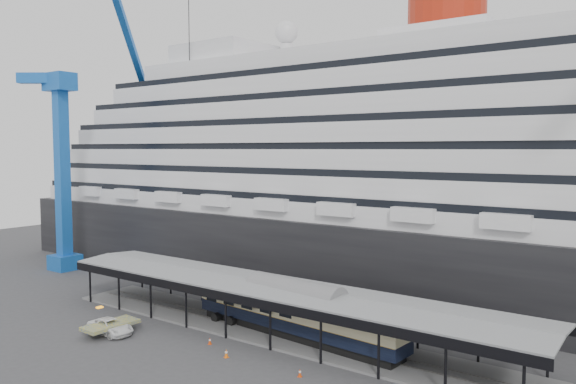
% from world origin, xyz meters
% --- Properties ---
extents(ground, '(200.00, 200.00, 0.00)m').
position_xyz_m(ground, '(0.00, 0.00, 0.00)').
color(ground, '#3B3B3D').
rests_on(ground, ground).
extents(cruise_ship, '(130.00, 30.00, 43.90)m').
position_xyz_m(cruise_ship, '(0.05, 32.00, 18.35)').
color(cruise_ship, black).
rests_on(cruise_ship, ground).
extents(platform_canopy, '(56.00, 9.18, 5.30)m').
position_xyz_m(platform_canopy, '(0.00, 5.00, 2.36)').
color(platform_canopy, slate).
rests_on(platform_canopy, ground).
extents(crane_blue, '(22.63, 19.19, 47.60)m').
position_xyz_m(crane_blue, '(-45.11, 10.62, 19.96)').
color(crane_blue, blue).
rests_on(crane_blue, ground).
extents(port_truck, '(5.71, 2.85, 1.56)m').
position_xyz_m(port_truck, '(-13.55, -5.23, 0.78)').
color(port_truck, white).
rests_on(port_truck, ground).
extents(pullman_carriage, '(25.46, 5.42, 24.82)m').
position_xyz_m(pullman_carriage, '(2.87, 5.00, 2.98)').
color(pullman_carriage, black).
rests_on(pullman_carriage, ground).
extents(traffic_cone_left, '(0.54, 0.54, 0.82)m').
position_xyz_m(traffic_cone_left, '(0.78, -3.05, 0.41)').
color(traffic_cone_left, orange).
rests_on(traffic_cone_left, ground).
extents(traffic_cone_mid, '(0.48, 0.48, 0.70)m').
position_xyz_m(traffic_cone_mid, '(-2.94, -1.39, 0.35)').
color(traffic_cone_mid, '#D23E0B').
rests_on(traffic_cone_mid, ground).
extents(traffic_cone_right, '(0.44, 0.44, 0.71)m').
position_xyz_m(traffic_cone_right, '(8.84, -2.64, 0.35)').
color(traffic_cone_right, '#D03E0B').
rests_on(traffic_cone_right, ground).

